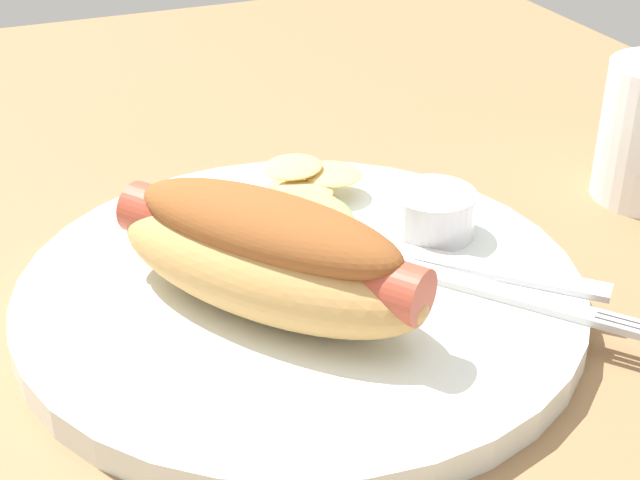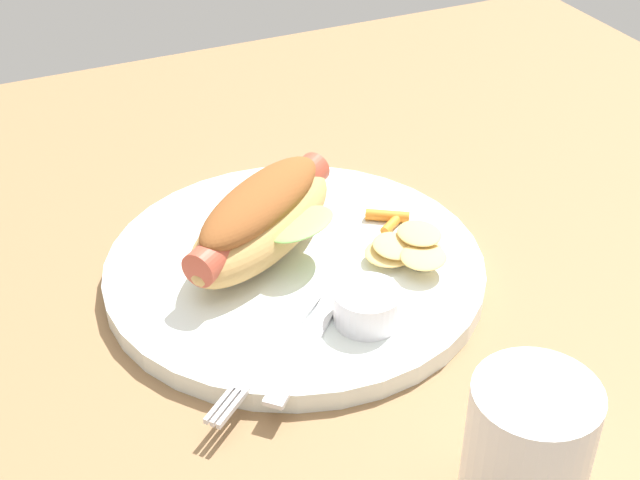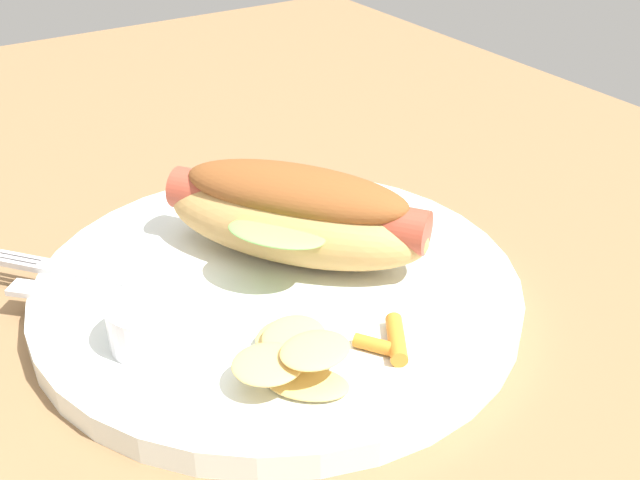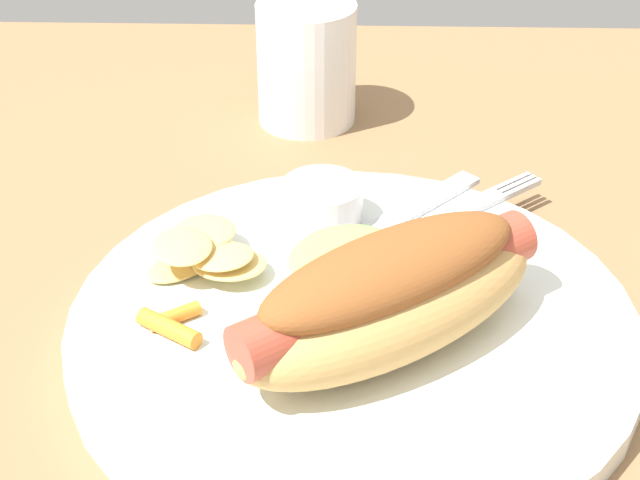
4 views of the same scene
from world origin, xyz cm
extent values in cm
cube|color=olive|center=(0.00, 0.00, -0.90)|extent=(120.00, 90.00, 1.80)
cylinder|color=white|center=(3.21, -0.95, 0.80)|extent=(29.32, 29.32, 1.60)
ellipsoid|color=tan|center=(1.50, 1.40, 4.05)|extent=(17.60, 15.28, 4.91)
cylinder|color=#B24733|center=(1.50, 1.40, 4.91)|extent=(15.08, 11.98, 2.70)
ellipsoid|color=brown|center=(1.50, 1.40, 6.13)|extent=(14.57, 12.46, 2.90)
ellipsoid|color=#7FC65B|center=(3.65, -1.16, 5.03)|extent=(7.43, 6.88, 1.42)
cylinder|color=white|center=(5.03, -9.61, 2.87)|extent=(4.75, 4.75, 2.54)
cube|color=silver|center=(-0.63, -8.53, 1.80)|extent=(11.00, 9.31, 0.40)
cube|color=silver|center=(-7.27, -13.39, 1.80)|extent=(2.67, 2.26, 0.40)
cube|color=silver|center=(-6.98, -13.74, 1.80)|extent=(2.67, 2.26, 0.40)
cube|color=silver|center=(-6.70, -14.09, 1.80)|extent=(2.67, 2.26, 0.40)
cube|color=silver|center=(0.51, -9.92, 1.78)|extent=(10.54, 10.75, 0.36)
ellipsoid|color=#E4BD69|center=(12.59, -4.67, 1.85)|extent=(4.88, 4.86, 0.50)
ellipsoid|color=#E4BD69|center=(9.87, -4.02, 2.42)|extent=(4.18, 3.75, 0.78)
ellipsoid|color=#E4BD69|center=(10.22, -3.98, 2.92)|extent=(4.15, 4.13, 1.08)
ellipsoid|color=#E4BD69|center=(11.48, -6.25, 3.02)|extent=(4.97, 4.98, 0.64)
ellipsoid|color=#E4BD69|center=(12.34, -4.04, 3.51)|extent=(3.81, 4.21, 0.70)
cylinder|color=orange|center=(12.35, 1.07, 2.07)|extent=(3.53, 2.71, 0.93)
cylinder|color=orange|center=(12.25, -0.27, 1.99)|extent=(2.71, 2.17, 0.77)
cylinder|color=white|center=(6.59, -26.19, 4.39)|extent=(7.13, 7.13, 8.77)
camera|label=1|loc=(-35.06, 13.70, 27.34)|focal=52.44mm
camera|label=2|loc=(-18.21, -52.78, 42.49)|focal=50.49mm
camera|label=3|loc=(38.57, -20.60, 28.08)|focal=44.76mm
camera|label=4|loc=(3.83, 37.47, 31.98)|focal=53.40mm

